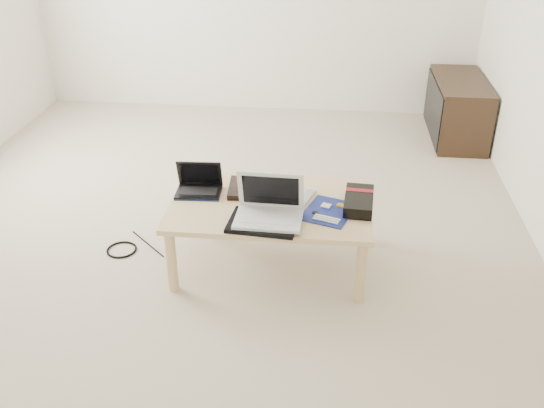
# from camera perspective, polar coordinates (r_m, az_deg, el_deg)

# --- Properties ---
(ground) EXTENTS (4.00, 4.00, 0.00)m
(ground) POSITION_cam_1_polar(r_m,az_deg,el_deg) (4.11, -4.95, -0.42)
(ground) COLOR beige
(ground) RESTS_ON ground
(coffee_table) EXTENTS (1.10, 0.70, 0.40)m
(coffee_table) POSITION_cam_1_polar(r_m,az_deg,el_deg) (3.36, -0.13, -0.64)
(coffee_table) COLOR tan
(coffee_table) RESTS_ON ground
(media_cabinet) EXTENTS (0.41, 0.90, 0.50)m
(media_cabinet) POSITION_cam_1_polar(r_m,az_deg,el_deg) (5.37, 17.00, 8.57)
(media_cabinet) COLOR #322214
(media_cabinet) RESTS_ON ground
(book) EXTENTS (0.32, 0.28, 0.03)m
(book) POSITION_cam_1_polar(r_m,az_deg,el_deg) (3.46, -1.51, 1.51)
(book) COLOR black
(book) RESTS_ON coffee_table
(netbook) EXTENTS (0.26, 0.20, 0.18)m
(netbook) POSITION_cam_1_polar(r_m,az_deg,el_deg) (3.46, -6.89, 1.70)
(netbook) COLOR black
(netbook) RESTS_ON coffee_table
(tablet) EXTENTS (0.27, 0.23, 0.01)m
(tablet) POSITION_cam_1_polar(r_m,az_deg,el_deg) (3.37, -0.68, 0.55)
(tablet) COLOR black
(tablet) RESTS_ON coffee_table
(remote) EXTENTS (0.12, 0.25, 0.02)m
(remote) POSITION_cam_1_polar(r_m,az_deg,el_deg) (3.36, 3.10, 0.50)
(remote) COLOR silver
(remote) RESTS_ON coffee_table
(neoprene_sleeve) EXTENTS (0.38, 0.29, 0.02)m
(neoprene_sleeve) POSITION_cam_1_polar(r_m,az_deg,el_deg) (3.13, -0.83, -1.74)
(neoprene_sleeve) COLOR black
(neoprene_sleeve) RESTS_ON coffee_table
(white_laptop) EXTENTS (0.35, 0.26, 0.24)m
(white_laptop) POSITION_cam_1_polar(r_m,az_deg,el_deg) (3.13, -0.26, -0.46)
(white_laptop) COLOR silver
(white_laptop) RESTS_ON neoprene_sleeve
(motherboard) EXTENTS (0.32, 0.36, 0.01)m
(motherboard) POSITION_cam_1_polar(r_m,az_deg,el_deg) (3.26, 5.38, -0.70)
(motherboard) COLOR #0C134F
(motherboard) RESTS_ON coffee_table
(gpu_box) EXTENTS (0.17, 0.31, 0.07)m
(gpu_box) POSITION_cam_1_polar(r_m,az_deg,el_deg) (3.32, 8.17, 0.27)
(gpu_box) COLOR black
(gpu_box) RESTS_ON coffee_table
(cable_coil) EXTENTS (0.10, 0.10, 0.01)m
(cable_coil) POSITION_cam_1_polar(r_m,az_deg,el_deg) (3.37, -1.22, 0.54)
(cable_coil) COLOR black
(cable_coil) RESTS_ON coffee_table
(floor_cable_coil) EXTENTS (0.23, 0.23, 0.01)m
(floor_cable_coil) POSITION_cam_1_polar(r_m,az_deg,el_deg) (3.76, -13.97, -4.19)
(floor_cable_coil) COLOR black
(floor_cable_coil) RESTS_ON ground
(floor_cable_trail) EXTENTS (0.27, 0.26, 0.01)m
(floor_cable_trail) POSITION_cam_1_polar(r_m,az_deg,el_deg) (3.79, -11.61, -3.68)
(floor_cable_trail) COLOR black
(floor_cable_trail) RESTS_ON ground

